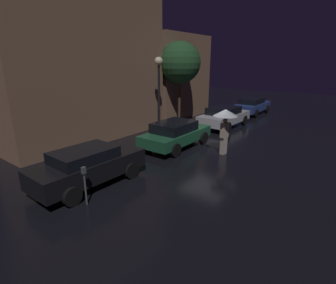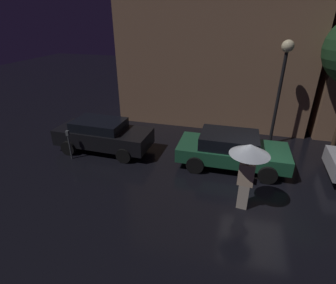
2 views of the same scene
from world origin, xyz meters
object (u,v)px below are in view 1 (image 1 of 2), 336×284
parked_car_black (88,165)px  parked_car_silver (224,116)px  parked_car_green (176,133)px  parked_car_blue (252,105)px  parking_meter (85,182)px  street_lamp_near (159,77)px  pedestrian_with_umbrella (225,119)px

parked_car_black → parked_car_silver: (11.33, 0.03, 0.01)m
parked_car_green → parked_car_blue: size_ratio=0.95×
parked_car_black → parking_meter: size_ratio=3.28×
parking_meter → parked_car_green: bearing=10.5°
parked_car_black → parked_car_green: (5.62, 0.10, -0.01)m
parked_car_black → parked_car_blue: (17.18, 0.22, -0.00)m
parked_car_green → parking_meter: 6.70m
parked_car_black → street_lamp_near: street_lamp_near is taller
parked_car_silver → parking_meter: parked_car_silver is taller
parked_car_black → parked_car_green: 5.62m
parked_car_black → street_lamp_near: bearing=21.0°
parked_car_blue → pedestrian_with_umbrella: (-11.03, -2.68, 1.04)m
parked_car_blue → parked_car_black: bearing=-179.2°
street_lamp_near → pedestrian_with_umbrella: bearing=-103.3°
parked_car_silver → pedestrian_with_umbrella: 5.84m
parked_car_black → street_lamp_near: size_ratio=0.91×
parked_car_silver → parked_car_black: bearing=-177.6°
street_lamp_near → parked_car_green: bearing=-124.4°
parked_car_black → parked_car_green: size_ratio=0.99×
parked_car_green → parking_meter: size_ratio=3.31×
parked_car_green → parked_car_silver: 5.71m
parked_car_blue → pedestrian_with_umbrella: size_ratio=2.02×
parked_car_silver → parked_car_blue: (5.85, 0.18, -0.01)m
parked_car_black → parking_meter: bearing=-129.2°
pedestrian_with_umbrella → parked_car_black: bearing=-15.6°
parked_car_blue → street_lamp_near: street_lamp_near is taller
parked_car_silver → street_lamp_near: (-3.98, 2.59, 2.74)m
pedestrian_with_umbrella → parking_meter: (-7.11, 1.34, -1.00)m
parked_car_blue → street_lamp_near: size_ratio=0.97×
parked_car_silver → pedestrian_with_umbrella: (-5.18, -2.50, 1.03)m
parked_car_black → pedestrian_with_umbrella: (6.15, -2.46, 1.04)m
parked_car_green → parked_car_black: bearing=-179.4°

